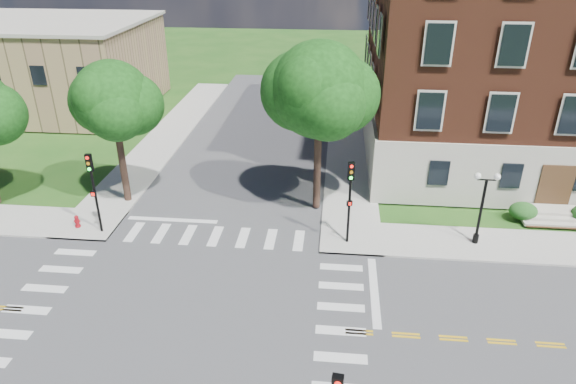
# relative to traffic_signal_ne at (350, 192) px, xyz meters

# --- Properties ---
(ground) EXTENTS (160.00, 160.00, 0.00)m
(ground) POSITION_rel_traffic_signal_ne_xyz_m (-7.50, -7.21, -3.19)
(ground) COLOR #1D4C15
(ground) RESTS_ON ground
(road_ew) EXTENTS (90.00, 12.00, 0.01)m
(road_ew) POSITION_rel_traffic_signal_ne_xyz_m (-7.50, -7.21, -3.18)
(road_ew) COLOR #3D3D3F
(road_ew) RESTS_ON ground
(road_ns) EXTENTS (12.00, 90.00, 0.01)m
(road_ns) POSITION_rel_traffic_signal_ne_xyz_m (-7.50, -7.21, -3.18)
(road_ns) COLOR #3D3D3F
(road_ns) RESTS_ON ground
(sidewalk_ne) EXTENTS (34.00, 34.00, 0.12)m
(sidewalk_ne) POSITION_rel_traffic_signal_ne_xyz_m (7.87, 8.17, -3.13)
(sidewalk_ne) COLOR #9E9B93
(sidewalk_ne) RESTS_ON ground
(sidewalk_nw) EXTENTS (34.00, 34.00, 0.12)m
(sidewalk_nw) POSITION_rel_traffic_signal_ne_xyz_m (-22.88, 8.17, -3.13)
(sidewalk_nw) COLOR #9E9B93
(sidewalk_nw) RESTS_ON ground
(crosswalk_east) EXTENTS (2.20, 10.20, 0.02)m
(crosswalk_east) POSITION_rel_traffic_signal_ne_xyz_m (-0.30, -7.21, -3.19)
(crosswalk_east) COLOR silver
(crosswalk_east) RESTS_ON ground
(stop_bar_east) EXTENTS (0.40, 5.50, 0.00)m
(stop_bar_east) POSITION_rel_traffic_signal_ne_xyz_m (1.30, -4.21, -3.19)
(stop_bar_east) COLOR silver
(stop_bar_east) RESTS_ON ground
(secondary_building) EXTENTS (20.40, 15.40, 8.30)m
(secondary_building) POSITION_rel_traffic_signal_ne_xyz_m (-29.50, 22.79, 1.09)
(secondary_building) COLOR #9E8457
(secondary_building) RESTS_ON ground
(tree_c) EXTENTS (4.64, 4.64, 8.98)m
(tree_c) POSITION_rel_traffic_signal_ne_xyz_m (-14.10, 3.75, 3.55)
(tree_c) COLOR #2F2017
(tree_c) RESTS_ON ground
(tree_d) EXTENTS (5.60, 5.60, 10.30)m
(tree_d) POSITION_rel_traffic_signal_ne_xyz_m (-1.92, 3.99, 4.40)
(tree_d) COLOR #2F2017
(tree_d) RESTS_ON ground
(traffic_signal_ne) EXTENTS (0.38, 0.45, 4.80)m
(traffic_signal_ne) POSITION_rel_traffic_signal_ne_xyz_m (0.00, 0.00, 0.00)
(traffic_signal_ne) COLOR black
(traffic_signal_ne) RESTS_ON ground
(traffic_signal_nw) EXTENTS (0.33, 0.36, 4.80)m
(traffic_signal_nw) POSITION_rel_traffic_signal_ne_xyz_m (-14.12, -0.26, 0.00)
(traffic_signal_nw) COLOR black
(traffic_signal_nw) RESTS_ON ground
(twin_lamp_west) EXTENTS (1.36, 0.36, 4.23)m
(twin_lamp_west) POSITION_rel_traffic_signal_ne_xyz_m (7.10, 0.61, -0.66)
(twin_lamp_west) COLOR black
(twin_lamp_west) RESTS_ON ground
(fire_hydrant) EXTENTS (0.35, 0.35, 0.75)m
(fire_hydrant) POSITION_rel_traffic_signal_ne_xyz_m (-15.72, 0.08, -2.72)
(fire_hydrant) COLOR maroon
(fire_hydrant) RESTS_ON ground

